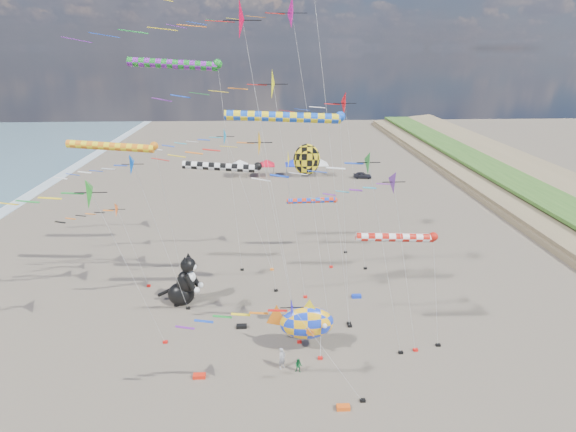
# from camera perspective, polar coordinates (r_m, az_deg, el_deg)

# --- Properties ---
(ground) EXTENTS (260.00, 260.00, 0.00)m
(ground) POSITION_cam_1_polar(r_m,az_deg,el_deg) (31.59, -0.17, -25.39)
(ground) COLOR brown
(ground) RESTS_ON ground
(delta_kite_0) EXTENTS (11.18, 2.52, 19.10)m
(delta_kite_0) POSITION_cam_1_polar(r_m,az_deg,el_deg) (44.46, 6.96, 13.76)
(delta_kite_0) COLOR red
(delta_kite_0) RESTS_ON ground
(delta_kite_1) EXTENTS (8.98, 2.04, 14.77)m
(delta_kite_1) POSITION_cam_1_polar(r_m,az_deg,el_deg) (39.09, -19.01, 5.70)
(delta_kite_1) COLOR blue
(delta_kite_1) RESTS_ON ground
(delta_kite_2) EXTENTS (10.34, 2.10, 17.28)m
(delta_kite_2) POSITION_cam_1_polar(r_m,az_deg,el_deg) (33.41, -5.23, 8.70)
(delta_kite_2) COLOR #FFA90A
(delta_kite_2) RESTS_ON ground
(delta_kite_3) EXTENTS (8.10, 1.73, 9.04)m
(delta_kite_3) POSITION_cam_1_polar(r_m,az_deg,el_deg) (46.12, -22.32, 0.09)
(delta_kite_3) COLOR orange
(delta_kite_3) RESTS_ON ground
(delta_kite_4) EXTENTS (8.59, 1.75, 15.24)m
(delta_kite_4) POSITION_cam_1_polar(r_m,az_deg,el_deg) (31.46, 11.24, 4.09)
(delta_kite_4) COLOR #5A1F8E
(delta_kite_4) RESTS_ON ground
(delta_kite_5) EXTENTS (13.69, 2.70, 25.80)m
(delta_kite_5) POSITION_cam_1_polar(r_m,az_deg,el_deg) (30.86, -6.06, 23.17)
(delta_kite_5) COLOR red
(delta_kite_5) RESTS_ON ground
(delta_kite_6) EXTENTS (11.83, 2.61, 21.42)m
(delta_kite_6) POSITION_cam_1_polar(r_m,az_deg,el_deg) (37.98, -2.80, 16.22)
(delta_kite_6) COLOR #FFFA0F
(delta_kite_6) RESTS_ON ground
(delta_kite_7) EXTENTS (15.38, 3.21, 27.46)m
(delta_kite_7) POSITION_cam_1_polar(r_m,az_deg,el_deg) (44.24, -0.23, 24.34)
(delta_kite_7) COLOR #E0078A
(delta_kite_7) RESTS_ON ground
(delta_kite_9) EXTENTS (11.19, 1.66, 8.66)m
(delta_kite_9) POSITION_cam_1_polar(r_m,az_deg,el_deg) (28.49, -1.49, -11.93)
(delta_kite_9) COLOR #140ACE
(delta_kite_9) RESTS_ON ground
(delta_kite_10) EXTENTS (13.32, 2.54, 14.52)m
(delta_kite_10) POSITION_cam_1_polar(r_m,az_deg,el_deg) (35.47, -25.19, 2.65)
(delta_kite_10) COLOR #219425
(delta_kite_10) RESTS_ON ground
(delta_kite_11) EXTENTS (10.90, 1.95, 15.58)m
(delta_kite_11) POSITION_cam_1_polar(r_m,az_deg,el_deg) (44.85, -8.66, 9.43)
(delta_kite_11) COLOR #137DB7
(delta_kite_11) RESTS_ON ground
(delta_kite_12) EXTENTS (10.59, 1.80, 16.44)m
(delta_kite_12) POSITION_cam_1_polar(r_m,az_deg,el_deg) (30.54, 8.28, 5.98)
(delta_kite_12) COLOR #15852B
(delta_kite_12) RESTS_ON ground
(windsock_0) EXTENTS (7.42, 0.68, 10.04)m
(windsock_0) POSITION_cam_1_polar(r_m,az_deg,el_deg) (33.95, 13.99, -2.75)
(windsock_0) COLOR red
(windsock_0) RESTS_ON ground
(windsock_1) EXTENTS (9.82, 0.87, 21.77)m
(windsock_1) POSITION_cam_1_polar(r_m,az_deg,el_deg) (44.65, -13.79, 18.13)
(windsock_1) COLOR #167D22
(windsock_1) RESTS_ON ground
(windsock_2) EXTENTS (8.36, 0.75, 13.17)m
(windsock_2) POSITION_cam_1_polar(r_m,az_deg,el_deg) (40.65, -8.02, 6.12)
(windsock_2) COLOR black
(windsock_2) RESTS_ON ground
(windsock_3) EXTENTS (9.55, 0.78, 14.71)m
(windsock_3) POSITION_cam_1_polar(r_m,az_deg,el_deg) (44.30, -21.10, 8.18)
(windsock_3) COLOR orange
(windsock_3) RESTS_ON ground
(windsock_4) EXTENTS (7.14, 0.63, 6.93)m
(windsock_4) POSITION_cam_1_polar(r_m,az_deg,el_deg) (50.72, 3.31, 1.94)
(windsock_4) COLOR red
(windsock_4) RESTS_ON ground
(windsock_5) EXTENTS (10.14, 0.76, 18.37)m
(windsock_5) POSITION_cam_1_polar(r_m,az_deg,el_deg) (33.59, 0.04, 12.34)
(windsock_5) COLOR blue
(windsock_5) RESTS_ON ground
(angelfish_kite) EXTENTS (3.74, 3.02, 15.42)m
(angelfish_kite) POSITION_cam_1_polar(r_m,az_deg,el_deg) (37.22, 2.09, 6.99)
(angelfish_kite) COLOR yellow
(angelfish_kite) RESTS_ON ground
(cat_inflatable) EXTENTS (4.10, 2.68, 5.10)m
(cat_inflatable) POSITION_cam_1_polar(r_m,az_deg,el_deg) (43.35, -13.21, -7.76)
(cat_inflatable) COLOR black
(cat_inflatable) RESTS_ON ground
(fish_inflatable) EXTENTS (5.71, 2.91, 4.82)m
(fish_inflatable) POSITION_cam_1_polar(r_m,az_deg,el_deg) (35.90, 2.31, -13.40)
(fish_inflatable) COLOR blue
(fish_inflatable) RESTS_ON ground
(person_adult) EXTENTS (0.75, 0.75, 1.76)m
(person_adult) POSITION_cam_1_polar(r_m,az_deg,el_deg) (35.32, -0.76, -17.61)
(person_adult) COLOR #98969D
(person_adult) RESTS_ON ground
(child_green) EXTENTS (0.66, 0.58, 1.14)m
(child_green) POSITION_cam_1_polar(r_m,az_deg,el_deg) (35.15, 1.36, -18.48)
(child_green) COLOR #176D33
(child_green) RESTS_ON ground
(child_blue) EXTENTS (0.60, 0.52, 0.97)m
(child_blue) POSITION_cam_1_polar(r_m,az_deg,el_deg) (39.05, 1.66, -14.14)
(child_blue) COLOR #2D2FB0
(child_blue) RESTS_ON ground
(kite_bag_0) EXTENTS (0.90, 0.44, 0.30)m
(kite_bag_0) POSITION_cam_1_polar(r_m,az_deg,el_deg) (32.87, 7.03, -22.98)
(kite_bag_0) COLOR #E25213
(kite_bag_0) RESTS_ON ground
(kite_bag_1) EXTENTS (0.90, 0.44, 0.30)m
(kite_bag_1) POSITION_cam_1_polar(r_m,az_deg,el_deg) (40.14, -5.92, -13.77)
(kite_bag_1) COLOR black
(kite_bag_1) RESTS_ON ground
(kite_bag_2) EXTENTS (0.90, 0.44, 0.30)m
(kite_bag_2) POSITION_cam_1_polar(r_m,az_deg,el_deg) (35.54, -11.19, -19.31)
(kite_bag_2) COLOR red
(kite_bag_2) RESTS_ON ground
(kite_bag_3) EXTENTS (0.90, 0.44, 0.30)m
(kite_bag_3) POSITION_cam_1_polar(r_m,az_deg,el_deg) (44.69, 8.68, -10.03)
(kite_bag_3) COLOR #1331C1
(kite_bag_3) RESTS_ON ground
(tent_row) EXTENTS (19.20, 4.20, 3.80)m
(tent_row) POSITION_cam_1_polar(r_m,az_deg,el_deg) (84.29, -1.03, 7.11)
(tent_row) COLOR white
(tent_row) RESTS_ON ground
(parked_car) EXTENTS (3.61, 1.90, 1.17)m
(parked_car) POSITION_cam_1_polar(r_m,az_deg,el_deg) (84.84, 9.42, 5.13)
(parked_car) COLOR #26262D
(parked_car) RESTS_ON ground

